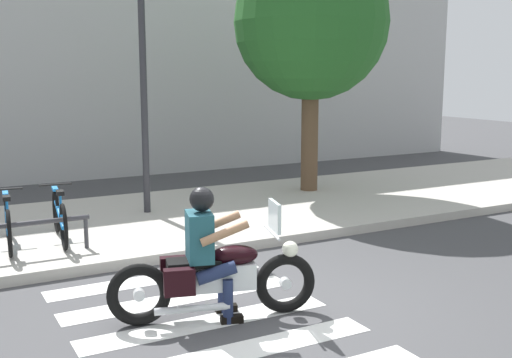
% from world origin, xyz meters
% --- Properties ---
extents(ground_plane, '(48.00, 48.00, 0.00)m').
position_xyz_m(ground_plane, '(0.00, 0.00, 0.00)').
color(ground_plane, '#424244').
extents(sidewalk, '(24.00, 4.40, 0.15)m').
position_xyz_m(sidewalk, '(0.00, 4.37, 0.07)').
color(sidewalk, '#B7B2A8').
rests_on(sidewalk, ground).
extents(crosswalk_stripe_1, '(2.80, 0.40, 0.01)m').
position_xyz_m(crosswalk_stripe_1, '(-0.66, -0.80, 0.00)').
color(crosswalk_stripe_1, white).
rests_on(crosswalk_stripe_1, ground).
extents(crosswalk_stripe_2, '(2.80, 0.40, 0.01)m').
position_xyz_m(crosswalk_stripe_2, '(-0.66, 0.00, 0.00)').
color(crosswalk_stripe_2, white).
rests_on(crosswalk_stripe_2, ground).
extents(crosswalk_stripe_3, '(2.80, 0.40, 0.01)m').
position_xyz_m(crosswalk_stripe_3, '(-0.66, 0.80, 0.00)').
color(crosswalk_stripe_3, white).
rests_on(crosswalk_stripe_3, ground).
extents(crosswalk_stripe_4, '(2.80, 0.40, 0.01)m').
position_xyz_m(crosswalk_stripe_4, '(-0.66, 1.60, 0.00)').
color(crosswalk_stripe_4, white).
rests_on(crosswalk_stripe_4, ground).
extents(motorcycle, '(2.22, 0.89, 1.26)m').
position_xyz_m(motorcycle, '(-0.54, 0.06, 0.47)').
color(motorcycle, black).
rests_on(motorcycle, ground).
extents(rider, '(0.72, 0.65, 1.46)m').
position_xyz_m(rider, '(-0.62, 0.08, 0.84)').
color(rider, '#1E4C59').
rests_on(rider, ground).
extents(bicycle_2, '(0.48, 1.72, 0.80)m').
position_xyz_m(bicycle_2, '(-2.19, 3.51, 0.51)').
color(bicycle_2, black).
rests_on(bicycle_2, sidewalk).
extents(bicycle_3, '(0.48, 1.73, 0.80)m').
position_xyz_m(bicycle_3, '(-1.47, 3.51, 0.52)').
color(bicycle_3, black).
rests_on(bicycle_3, sidewalk).
extents(street_lamp, '(0.28, 0.28, 4.60)m').
position_xyz_m(street_lamp, '(0.29, 4.77, 2.76)').
color(street_lamp, '#2D2D33').
rests_on(street_lamp, ground).
extents(tree_near_rack, '(3.16, 3.16, 5.19)m').
position_xyz_m(tree_near_rack, '(4.00, 5.17, 3.59)').
color(tree_near_rack, brown).
rests_on(tree_near_rack, ground).
extents(building_backdrop, '(24.00, 1.20, 6.64)m').
position_xyz_m(building_backdrop, '(0.00, 10.07, 3.32)').
color(building_backdrop, '#B1B1B1').
rests_on(building_backdrop, ground).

